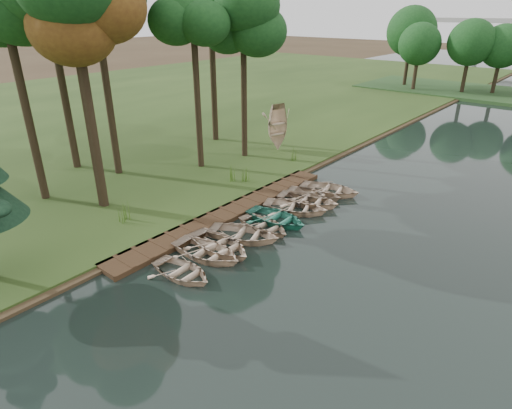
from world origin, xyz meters
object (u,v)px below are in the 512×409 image
Objects in this scene: rowboat_1 at (207,250)px; stored_rowboat at (277,145)px; rowboat_2 at (219,243)px; boardwalk at (230,213)px; rowboat_0 at (182,270)px.

rowboat_1 is 16.60m from stored_rowboat.
stored_rowboat reaches higher than rowboat_2.
rowboat_2 is at bearing -135.72° from stored_rowboat.
rowboat_1 reaches higher than boardwalk.
rowboat_2 is at bearing -53.80° from boardwalk.
boardwalk is at bearing 24.24° from rowboat_1.
rowboat_2 is 15.90m from stored_rowboat.
rowboat_1 is 0.98× the size of stored_rowboat.
rowboat_0 is 0.82× the size of stored_rowboat.
boardwalk is 5.20× the size of rowboat_0.
boardwalk is 4.02m from rowboat_2.
rowboat_1 is (2.33, -4.04, 0.28)m from boardwalk.
boardwalk is 4.33× the size of rowboat_2.
stored_rowboat is (-4.90, 10.90, 0.54)m from boardwalk.
stored_rowboat is (-7.27, 14.13, 0.25)m from rowboat_2.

